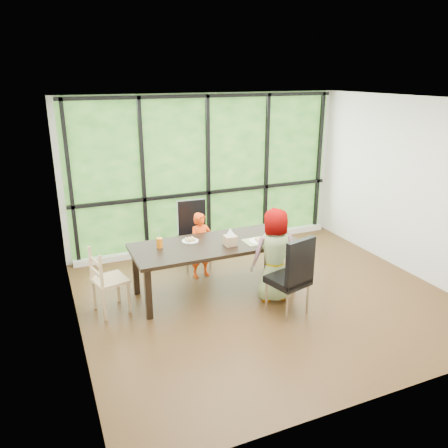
{
  "coord_description": "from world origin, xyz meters",
  "views": [
    {
      "loc": [
        -2.73,
        -4.95,
        3.01
      ],
      "look_at": [
        -0.48,
        0.35,
        1.05
      ],
      "focal_mm": 35.67,
      "sensor_mm": 36.0,
      "label": 1
    }
  ],
  "objects_px": {
    "dining_table": "(215,267)",
    "plate_near": "(259,241)",
    "chair_end_beech": "(110,280)",
    "orange_cup": "(159,243)",
    "chair_window_leather": "(195,236)",
    "child_toddler": "(201,245)",
    "plate_far": "(190,241)",
    "chair_interior_leather": "(288,275)",
    "child_older": "(276,255)",
    "tissue_box": "(230,240)",
    "green_cup": "(284,235)"
  },
  "relations": [
    {
      "from": "tissue_box",
      "to": "plate_far",
      "type": "bearing_deg",
      "value": 143.51
    },
    {
      "from": "dining_table",
      "to": "plate_near",
      "type": "relative_size",
      "value": 8.48
    },
    {
      "from": "dining_table",
      "to": "orange_cup",
      "type": "height_order",
      "value": "orange_cup"
    },
    {
      "from": "plate_near",
      "to": "plate_far",
      "type": "bearing_deg",
      "value": 156.67
    },
    {
      "from": "plate_far",
      "to": "chair_window_leather",
      "type": "bearing_deg",
      "value": 65.92
    },
    {
      "from": "dining_table",
      "to": "child_toddler",
      "type": "height_order",
      "value": "child_toddler"
    },
    {
      "from": "plate_far",
      "to": "orange_cup",
      "type": "bearing_deg",
      "value": -173.74
    },
    {
      "from": "dining_table",
      "to": "chair_end_beech",
      "type": "relative_size",
      "value": 2.58
    },
    {
      "from": "green_cup",
      "to": "tissue_box",
      "type": "bearing_deg",
      "value": 173.03
    },
    {
      "from": "chair_window_leather",
      "to": "chair_end_beech",
      "type": "relative_size",
      "value": 1.2
    },
    {
      "from": "dining_table",
      "to": "chair_end_beech",
      "type": "distance_m",
      "value": 1.47
    },
    {
      "from": "orange_cup",
      "to": "tissue_box",
      "type": "xyz_separation_m",
      "value": [
        0.92,
        -0.29,
        0.0
      ]
    },
    {
      "from": "dining_table",
      "to": "plate_near",
      "type": "bearing_deg",
      "value": -17.9
    },
    {
      "from": "chair_window_leather",
      "to": "orange_cup",
      "type": "xyz_separation_m",
      "value": [
        -0.79,
        -0.79,
        0.28
      ]
    },
    {
      "from": "dining_table",
      "to": "orange_cup",
      "type": "distance_m",
      "value": 0.89
    },
    {
      "from": "child_older",
      "to": "plate_far",
      "type": "relative_size",
      "value": 5.55
    },
    {
      "from": "chair_interior_leather",
      "to": "child_older",
      "type": "bearing_deg",
      "value": -109.23
    },
    {
      "from": "green_cup",
      "to": "tissue_box",
      "type": "relative_size",
      "value": 0.85
    },
    {
      "from": "child_toddler",
      "to": "plate_near",
      "type": "relative_size",
      "value": 3.75
    },
    {
      "from": "chair_window_leather",
      "to": "orange_cup",
      "type": "distance_m",
      "value": 1.15
    },
    {
      "from": "plate_far",
      "to": "plate_near",
      "type": "distance_m",
      "value": 0.97
    },
    {
      "from": "chair_window_leather",
      "to": "tissue_box",
      "type": "bearing_deg",
      "value": -79.76
    },
    {
      "from": "chair_end_beech",
      "to": "orange_cup",
      "type": "distance_m",
      "value": 0.81
    },
    {
      "from": "tissue_box",
      "to": "plate_near",
      "type": "bearing_deg",
      "value": -5.25
    },
    {
      "from": "chair_window_leather",
      "to": "chair_interior_leather",
      "type": "height_order",
      "value": "same"
    },
    {
      "from": "child_older",
      "to": "plate_far",
      "type": "bearing_deg",
      "value": -26.22
    },
    {
      "from": "plate_far",
      "to": "green_cup",
      "type": "relative_size",
      "value": 1.74
    },
    {
      "from": "chair_window_leather",
      "to": "plate_far",
      "type": "relative_size",
      "value": 4.56
    },
    {
      "from": "plate_near",
      "to": "green_cup",
      "type": "distance_m",
      "value": 0.38
    },
    {
      "from": "child_older",
      "to": "plate_near",
      "type": "relative_size",
      "value": 4.8
    },
    {
      "from": "chair_end_beech",
      "to": "plate_far",
      "type": "xyz_separation_m",
      "value": [
        1.17,
        0.17,
        0.31
      ]
    },
    {
      "from": "chair_window_leather",
      "to": "plate_near",
      "type": "relative_size",
      "value": 3.95
    },
    {
      "from": "child_older",
      "to": "green_cup",
      "type": "bearing_deg",
      "value": -125.71
    },
    {
      "from": "plate_far",
      "to": "dining_table",
      "type": "bearing_deg",
      "value": -33.01
    },
    {
      "from": "dining_table",
      "to": "tissue_box",
      "type": "distance_m",
      "value": 0.5
    },
    {
      "from": "dining_table",
      "to": "child_older",
      "type": "distance_m",
      "value": 0.91
    },
    {
      "from": "chair_interior_leather",
      "to": "orange_cup",
      "type": "bearing_deg",
      "value": -51.52
    },
    {
      "from": "child_toddler",
      "to": "green_cup",
      "type": "bearing_deg",
      "value": -49.35
    },
    {
      "from": "chair_end_beech",
      "to": "child_toddler",
      "type": "xyz_separation_m",
      "value": [
        1.47,
        0.54,
        0.06
      ]
    },
    {
      "from": "chair_interior_leather",
      "to": "green_cup",
      "type": "xyz_separation_m",
      "value": [
        0.31,
        0.66,
        0.28
      ]
    },
    {
      "from": "chair_interior_leather",
      "to": "tissue_box",
      "type": "height_order",
      "value": "chair_interior_leather"
    },
    {
      "from": "plate_near",
      "to": "tissue_box",
      "type": "height_order",
      "value": "tissue_box"
    },
    {
      "from": "chair_window_leather",
      "to": "plate_far",
      "type": "xyz_separation_m",
      "value": [
        -0.33,
        -0.74,
        0.22
      ]
    },
    {
      "from": "plate_far",
      "to": "plate_near",
      "type": "xyz_separation_m",
      "value": [
        0.89,
        -0.38,
        0.0
      ]
    },
    {
      "from": "dining_table",
      "to": "child_older",
      "type": "bearing_deg",
      "value": -37.56
    },
    {
      "from": "child_toddler",
      "to": "chair_window_leather",
      "type": "bearing_deg",
      "value": 75.18
    },
    {
      "from": "chair_window_leather",
      "to": "chair_end_beech",
      "type": "height_order",
      "value": "chair_window_leather"
    },
    {
      "from": "chair_interior_leather",
      "to": "chair_end_beech",
      "type": "height_order",
      "value": "chair_interior_leather"
    },
    {
      "from": "orange_cup",
      "to": "chair_interior_leather",
      "type": "bearing_deg",
      "value": -36.86
    },
    {
      "from": "child_older",
      "to": "green_cup",
      "type": "distance_m",
      "value": 0.43
    }
  ]
}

